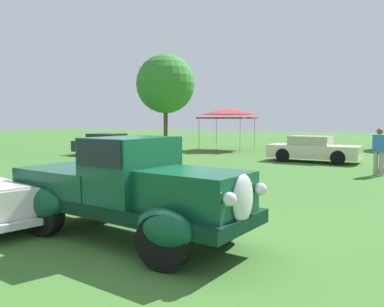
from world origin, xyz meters
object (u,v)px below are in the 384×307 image
Objects in this scene: spectator_near_truck at (379,150)px; feature_pickup_truck at (128,187)px; show_car_cream at (313,149)px; canopy_tent_left_field at (228,113)px; show_car_charcoal at (109,145)px.

feature_pickup_truck is at bearing -109.30° from spectator_near_truck.
canopy_tent_left_field is (-6.30, 4.88, 1.82)m from show_car_cream.
feature_pickup_truck is 13.66m from show_car_cream.
feature_pickup_truck is 1.51× the size of canopy_tent_left_field.
feature_pickup_truck is at bearing -92.61° from show_car_cream.
feature_pickup_truck is at bearing -49.66° from show_car_charcoal.
spectator_near_truck is at bearing -8.03° from show_car_charcoal.
canopy_tent_left_field reaches higher than show_car_charcoal.
spectator_near_truck is (13.67, -1.93, 0.31)m from show_car_charcoal.
show_car_cream is 2.50× the size of spectator_near_truck.
feature_pickup_truck is 15.70m from show_car_charcoal.
show_car_cream is at bearing 8.86° from show_car_charcoal.
feature_pickup_truck reaches higher than show_car_cream.
show_car_charcoal is at bearing 130.34° from feature_pickup_truck.
show_car_charcoal is 13.81m from spectator_near_truck.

